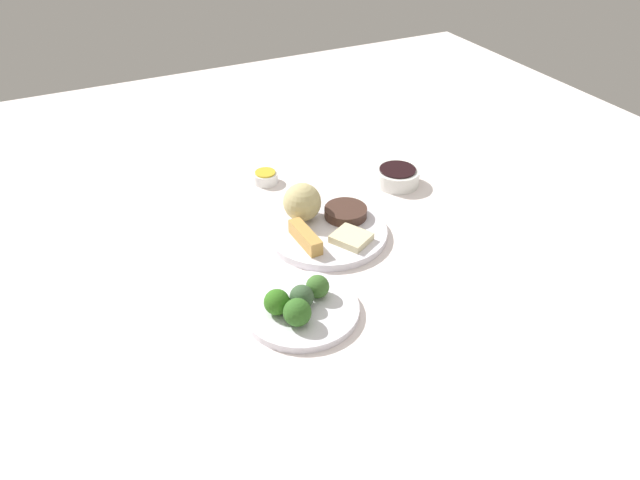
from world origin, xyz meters
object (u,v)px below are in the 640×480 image
at_px(broccoli_plate, 301,309).
at_px(soy_sauce_bowl, 397,177).
at_px(main_plate, 326,232).
at_px(sauce_ramekin_hot_mustard, 265,178).

xyz_separation_m(broccoli_plate, soy_sauce_bowl, (0.40, 0.32, 0.01)).
height_order(broccoli_plate, soy_sauce_bowl, soy_sauce_bowl).
height_order(main_plate, soy_sauce_bowl, soy_sauce_bowl).
bearing_deg(main_plate, soy_sauce_bowl, 25.78).
bearing_deg(soy_sauce_bowl, main_plate, -154.22).
xyz_separation_m(broccoli_plate, sauce_ramekin_hot_mustard, (0.12, 0.46, 0.01)).
relative_size(main_plate, broccoli_plate, 1.23).
distance_m(main_plate, soy_sauce_bowl, 0.28).
distance_m(broccoli_plate, sauce_ramekin_hot_mustard, 0.48).
xyz_separation_m(main_plate, sauce_ramekin_hot_mustard, (-0.03, 0.27, 0.00)).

